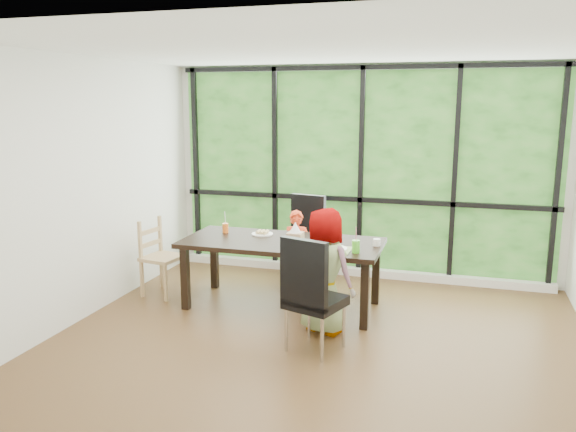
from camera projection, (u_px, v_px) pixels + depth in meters
The scene contains 23 objects.
ground at pixel (319, 339), 5.49m from camera, with size 5.00×5.00×0.00m, color black.
back_wall at pixel (362, 172), 7.33m from camera, with size 5.00×5.00×0.00m, color silver.
foliage_backdrop at pixel (361, 172), 7.31m from camera, with size 4.80×0.02×2.65m, color #1B4916.
window_mullions at pixel (361, 173), 7.28m from camera, with size 4.80×0.06×2.65m, color black, non-canonical shape.
window_sill at pixel (358, 271), 7.50m from camera, with size 4.80×0.12×0.10m, color silver.
dining_table at pixel (282, 274), 6.30m from camera, with size 2.16×0.98×0.75m, color black.
chair_window_leather at pixel (301, 239), 7.17m from camera, with size 0.46×0.46×1.08m, color black.
chair_interior_leather at pixel (316, 293), 5.16m from camera, with size 0.46×0.46×1.08m, color black.
chair_end_beech at pixel (163, 258), 6.67m from camera, with size 0.42×0.40×0.90m, color tan.
child_toddler at pixel (297, 251), 6.83m from camera, with size 0.36×0.23×0.97m, color red.
child_older at pixel (328, 271), 5.56m from camera, with size 0.61×0.40×1.24m, color gray.
placemat at pixel (329, 249), 5.86m from camera, with size 0.44×0.32×0.01m, color tan.
plate_far at pixel (262, 234), 6.51m from camera, with size 0.24×0.24×0.02m, color white.
plate_near at pixel (334, 249), 5.86m from camera, with size 0.27×0.27×0.02m, color white.
orange_cup at pixel (225, 228), 6.60m from camera, with size 0.07×0.07×0.11m, color orange.
green_cup at pixel (356, 247), 5.73m from camera, with size 0.08×0.08×0.13m, color #56D62D.
white_mug at pixel (377, 242), 6.00m from camera, with size 0.07×0.07×0.08m, color white.
tissue_box at pixel (295, 239), 6.03m from camera, with size 0.16×0.16×0.14m, color tan.
crepe_rolls_far at pixel (262, 232), 6.50m from camera, with size 0.15×0.12×0.04m, color tan, non-canonical shape.
crepe_rolls_near at pixel (334, 246), 5.86m from camera, with size 0.15×0.12×0.04m, color tan, non-canonical shape.
straw_white at pixel (225, 220), 6.58m from camera, with size 0.01×0.01×0.20m, color white.
straw_pink at pixel (356, 236), 5.70m from camera, with size 0.01×0.01×0.20m, color pink.
tissue at pixel (295, 227), 6.01m from camera, with size 0.12×0.12×0.11m, color white.
Camera 1 is at (1.20, -5.01, 2.25)m, focal length 35.68 mm.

